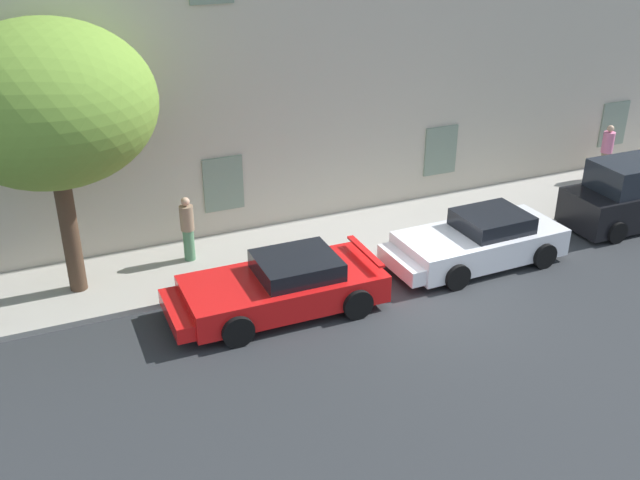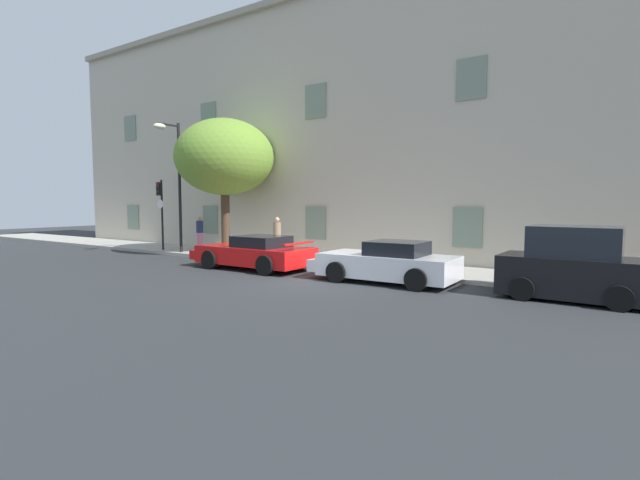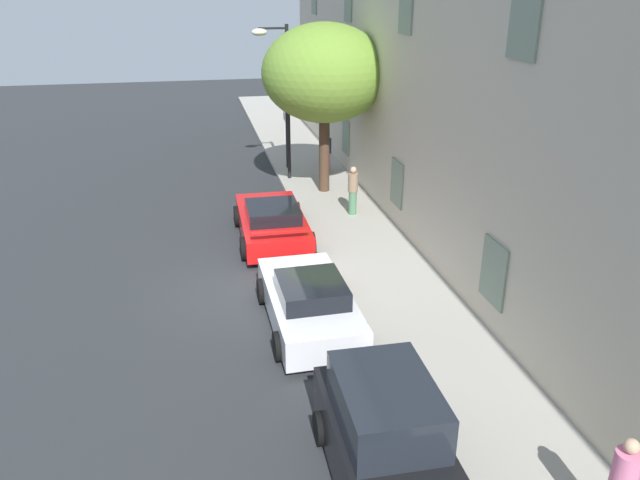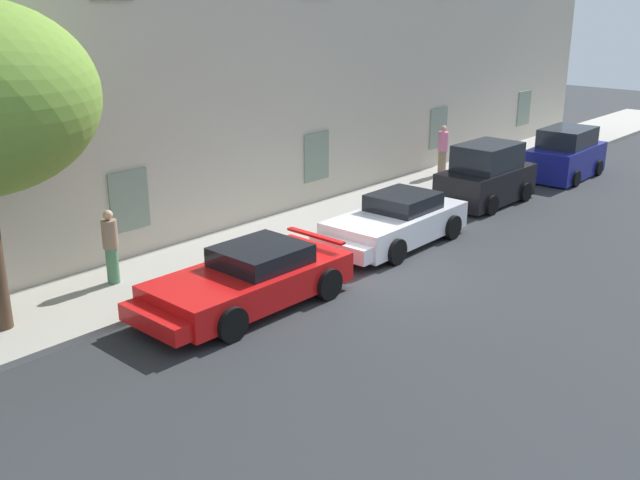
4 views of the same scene
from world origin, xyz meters
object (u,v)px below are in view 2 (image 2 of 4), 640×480
sportscar_red_lead (252,253)px  pedestrian_admiring (200,232)px  tree_near_kerb (224,158)px  pedestrian_strolling (277,236)px  street_lamp (172,164)px  traffic_light (161,202)px  sportscar_yellow_flank (383,263)px  hatchback_parked (573,267)px

sportscar_red_lead → pedestrian_admiring: (-6.66, 3.33, 0.39)m
tree_near_kerb → pedestrian_strolling: size_ratio=3.65×
street_lamp → pedestrian_strolling: bearing=21.6°
sportscar_red_lead → traffic_light: size_ratio=1.41×
tree_near_kerb → pedestrian_strolling: bearing=8.3°
sportscar_yellow_flank → tree_near_kerb: (-9.54, 2.49, 4.04)m
street_lamp → traffic_light: bearing=162.7°
sportscar_yellow_flank → pedestrian_strolling: size_ratio=2.73×
sportscar_yellow_flank → tree_near_kerb: tree_near_kerb is taller
tree_near_kerb → traffic_light: (-3.52, -0.98, -2.10)m
sportscar_yellow_flank → traffic_light: bearing=173.4°
sportscar_yellow_flank → tree_near_kerb: 10.66m
hatchback_parked → pedestrian_strolling: bearing=167.6°
traffic_light → pedestrian_strolling: 6.67m
hatchback_parked → tree_near_kerb: (-14.89, 2.24, 3.77)m
sportscar_red_lead → hatchback_parked: 10.83m
sportscar_yellow_flank → street_lamp: bearing=174.9°
street_lamp → pedestrian_strolling: 6.09m
tree_near_kerb → pedestrian_admiring: bearing=164.9°
sportscar_yellow_flank → hatchback_parked: hatchback_parked is taller
hatchback_parked → pedestrian_admiring: size_ratio=2.15×
street_lamp → pedestrian_admiring: 4.03m
sportscar_red_lead → traffic_light: traffic_light is taller
hatchback_parked → pedestrian_strolling: 12.35m
pedestrian_admiring → pedestrian_strolling: bearing=-3.0°
sportscar_yellow_flank → street_lamp: (-11.49, 1.02, 3.73)m
hatchback_parked → street_lamp: 17.19m
hatchback_parked → street_lamp: (-16.83, 0.76, 3.46)m
sportscar_yellow_flank → sportscar_red_lead: bearing=-178.5°
hatchback_parked → pedestrian_admiring: hatchback_parked is taller
hatchback_parked → tree_near_kerb: 15.52m
traffic_light → pedestrian_admiring: bearing=61.0°
pedestrian_admiring → street_lamp: bearing=-73.2°
sportscar_red_lead → traffic_light: bearing=167.7°
sportscar_red_lead → hatchback_parked: size_ratio=1.39×
pedestrian_admiring → pedestrian_strolling: (5.42, -0.29, 0.04)m
pedestrian_admiring → traffic_light: bearing=-119.0°
sportscar_red_lead → street_lamp: 7.16m
tree_near_kerb → pedestrian_strolling: tree_near_kerb is taller
street_lamp → pedestrian_strolling: size_ratio=3.54×
pedestrian_strolling → hatchback_parked: bearing=-12.4°
sportscar_yellow_flank → pedestrian_strolling: (-6.72, 2.90, 0.43)m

